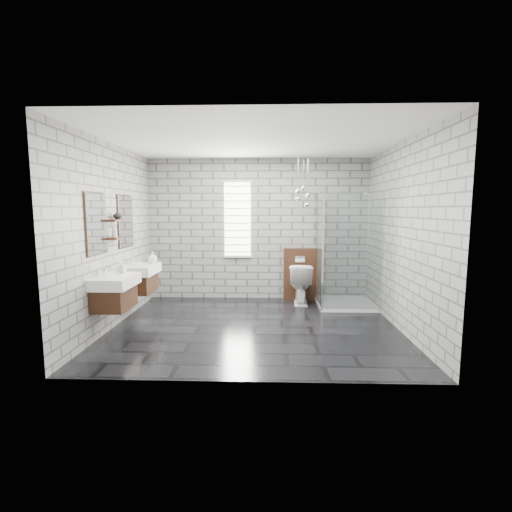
{
  "coord_description": "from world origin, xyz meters",
  "views": [
    {
      "loc": [
        0.2,
        -5.37,
        1.74
      ],
      "look_at": [
        0.01,
        0.35,
        1.02
      ],
      "focal_mm": 26.0,
      "sensor_mm": 36.0,
      "label": 1
    }
  ],
  "objects_px": {
    "vanity_left": "(112,283)",
    "cistern_panel": "(299,274)",
    "vanity_right": "(139,270)",
    "toilet": "(300,283)",
    "shower_enclosure": "(341,279)"
  },
  "relations": [
    {
      "from": "vanity_left",
      "to": "toilet",
      "type": "bearing_deg",
      "value": 36.03
    },
    {
      "from": "vanity_left",
      "to": "shower_enclosure",
      "type": "height_order",
      "value": "shower_enclosure"
    },
    {
      "from": "vanity_left",
      "to": "cistern_panel",
      "type": "xyz_separation_m",
      "value": [
        2.71,
        2.22,
        -0.26
      ]
    },
    {
      "from": "vanity_right",
      "to": "cistern_panel",
      "type": "height_order",
      "value": "vanity_right"
    },
    {
      "from": "shower_enclosure",
      "to": "toilet",
      "type": "xyz_separation_m",
      "value": [
        -0.7,
        0.27,
        -0.13
      ]
    },
    {
      "from": "vanity_left",
      "to": "vanity_right",
      "type": "xyz_separation_m",
      "value": [
        0.0,
        1.01,
        0.0
      ]
    },
    {
      "from": "shower_enclosure",
      "to": "vanity_left",
      "type": "bearing_deg",
      "value": -153.46
    },
    {
      "from": "vanity_left",
      "to": "toilet",
      "type": "relative_size",
      "value": 2.1
    },
    {
      "from": "toilet",
      "to": "cistern_panel",
      "type": "bearing_deg",
      "value": -86.78
    },
    {
      "from": "cistern_panel",
      "to": "shower_enclosure",
      "type": "relative_size",
      "value": 0.49
    },
    {
      "from": "cistern_panel",
      "to": "shower_enclosure",
      "type": "height_order",
      "value": "shower_enclosure"
    },
    {
      "from": "vanity_left",
      "to": "cistern_panel",
      "type": "distance_m",
      "value": 3.51
    },
    {
      "from": "vanity_right",
      "to": "toilet",
      "type": "bearing_deg",
      "value": 19.42
    },
    {
      "from": "shower_enclosure",
      "to": "toilet",
      "type": "height_order",
      "value": "shower_enclosure"
    },
    {
      "from": "vanity_left",
      "to": "vanity_right",
      "type": "height_order",
      "value": "same"
    }
  ]
}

